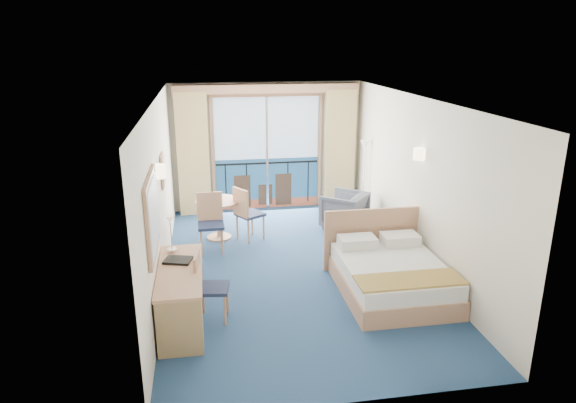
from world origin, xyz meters
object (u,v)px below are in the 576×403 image
object	(u,v)px
floor_lamp	(365,159)
nightstand	(390,236)
bed	(391,274)
table_chair_b	(210,219)
desk	(180,310)
round_table	(218,209)
table_chair_a	(246,211)
desk_chair	(207,283)
armchair	(344,210)

from	to	relation	value
floor_lamp	nightstand	bearing A→B (deg)	-93.77
bed	table_chair_b	xyz separation A→B (m)	(-2.53, 2.01, 0.30)
nightstand	table_chair_b	world-z (taller)	table_chair_b
desk	table_chair_b	size ratio (longest dim) A/B	1.58
table_chair_b	round_table	bearing A→B (deg)	74.21
round_table	table_chair_a	world-z (taller)	table_chair_a
nightstand	table_chair_a	xyz separation A→B (m)	(-2.38, 0.99, 0.27)
bed	floor_lamp	size ratio (longest dim) A/B	1.18
floor_lamp	round_table	distance (m)	3.17
floor_lamp	desk	bearing A→B (deg)	-130.97
nightstand	floor_lamp	bearing A→B (deg)	86.23
bed	table_chair_b	distance (m)	3.25
desk_chair	table_chair_a	size ratio (longest dim) A/B	0.93
bed	round_table	size ratio (longest dim) A/B	2.30
armchair	nightstand	bearing A→B (deg)	57.38
bed	desk_chair	bearing A→B (deg)	-172.67
nightstand	round_table	bearing A→B (deg)	157.77
nightstand	armchair	world-z (taller)	armchair
bed	desk	xyz separation A→B (m)	(-2.97, -0.80, 0.14)
armchair	round_table	distance (m)	2.45
table_chair_b	bed	bearing A→B (deg)	-39.27
table_chair_b	floor_lamp	bearing A→B (deg)	22.00
floor_lamp	desk	xyz separation A→B (m)	(-3.59, -4.14, -0.79)
floor_lamp	desk	world-z (taller)	floor_lamp
desk	nightstand	bearing A→B (deg)	32.29
floor_lamp	table_chair_a	size ratio (longest dim) A/B	1.59
floor_lamp	desk	distance (m)	5.53
armchair	desk_chair	xyz separation A→B (m)	(-2.70, -3.06, 0.17)
armchair	round_table	xyz separation A→B (m)	(-2.44, -0.16, 0.20)
bed	nightstand	xyz separation A→B (m)	(0.49, 1.39, 0.02)
desk_chair	round_table	xyz separation A→B (m)	(0.26, 2.91, 0.03)
nightstand	desk	size ratio (longest dim) A/B	0.37
nightstand	armchair	xyz separation A→B (m)	(-0.44, 1.33, 0.06)
floor_lamp	bed	bearing A→B (deg)	-100.57
armchair	floor_lamp	size ratio (longest dim) A/B	0.49
table_chair_a	floor_lamp	bearing A→B (deg)	-100.38
armchair	desk	bearing A→B (deg)	-1.46
desk_chair	table_chair_a	world-z (taller)	table_chair_a
desk	round_table	size ratio (longest dim) A/B	1.98
bed	floor_lamp	distance (m)	3.52
nightstand	table_chair_b	size ratio (longest dim) A/B	0.58
bed	desk	size ratio (longest dim) A/B	1.16
nightstand	desk_chair	size ratio (longest dim) A/B	0.64
armchair	desk	distance (m)	4.64
desk	armchair	bearing A→B (deg)	49.33
armchair	table_chair_a	bearing A→B (deg)	-40.69
bed	armchair	distance (m)	2.73
round_table	desk_chair	bearing A→B (deg)	-95.03
nightstand	desk	distance (m)	4.10
desk	table_chair_b	world-z (taller)	table_chair_b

